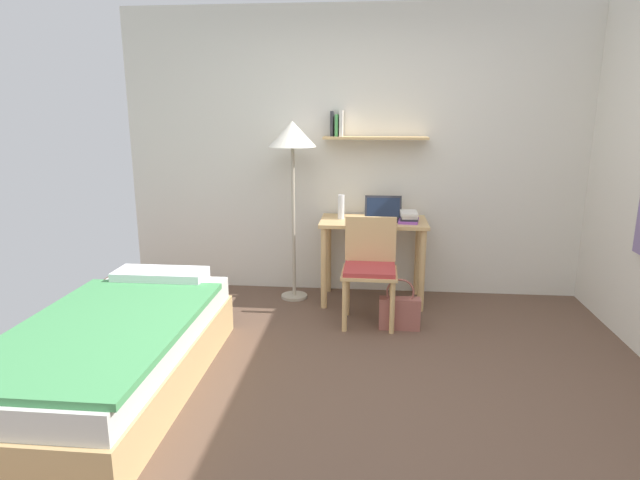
# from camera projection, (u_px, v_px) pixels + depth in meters

# --- Properties ---
(ground_plane) EXTENTS (5.28, 5.28, 0.00)m
(ground_plane) POSITION_uv_depth(u_px,v_px,m) (352.00, 396.00, 3.24)
(ground_plane) COLOR brown
(wall_back) EXTENTS (4.40, 0.27, 2.60)m
(wall_back) POSITION_uv_depth(u_px,v_px,m) (363.00, 154.00, 4.89)
(wall_back) COLOR silver
(wall_back) RESTS_ON ground_plane
(bed) EXTENTS (0.97, 1.99, 0.54)m
(bed) POSITION_uv_depth(u_px,v_px,m) (115.00, 353.00, 3.28)
(bed) COLOR tan
(bed) RESTS_ON ground_plane
(desk) EXTENTS (0.93, 0.54, 0.75)m
(desk) POSITION_uv_depth(u_px,v_px,m) (373.00, 237.00, 4.74)
(desk) COLOR tan
(desk) RESTS_ON ground_plane
(desk_chair) EXTENTS (0.44, 0.42, 0.85)m
(desk_chair) POSITION_uv_depth(u_px,v_px,m) (370.00, 265.00, 4.29)
(desk_chair) COLOR tan
(desk_chair) RESTS_ON ground_plane
(standing_lamp) EXTENTS (0.42, 0.42, 1.60)m
(standing_lamp) POSITION_uv_depth(u_px,v_px,m) (292.00, 143.00, 4.62)
(standing_lamp) COLOR #B2A893
(standing_lamp) RESTS_ON ground_plane
(laptop) EXTENTS (0.33, 0.23, 0.20)m
(laptop) POSITION_uv_depth(u_px,v_px,m) (383.00, 214.00, 4.71)
(laptop) COLOR black
(laptop) RESTS_ON desk
(water_bottle) EXTENTS (0.06, 0.06, 0.22)m
(water_bottle) POSITION_uv_depth(u_px,v_px,m) (341.00, 207.00, 4.72)
(water_bottle) COLOR silver
(water_bottle) RESTS_ON desk
(book_stack) EXTENTS (0.19, 0.26, 0.09)m
(book_stack) POSITION_uv_depth(u_px,v_px,m) (409.00, 217.00, 4.61)
(book_stack) COLOR purple
(book_stack) RESTS_ON desk
(handbag) EXTENTS (0.32, 0.11, 0.41)m
(handbag) POSITION_uv_depth(u_px,v_px,m) (400.00, 312.00, 4.22)
(handbag) COLOR #99564C
(handbag) RESTS_ON ground_plane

